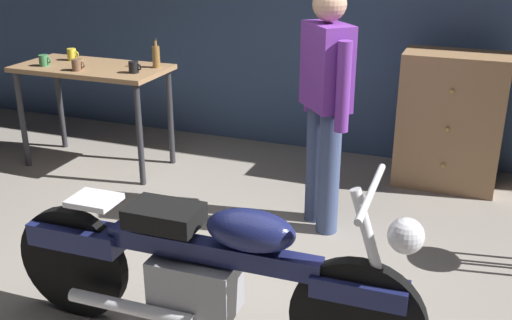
{
  "coord_description": "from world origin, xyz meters",
  "views": [
    {
      "loc": [
        1.3,
        -2.62,
        2.04
      ],
      "look_at": [
        0.04,
        0.7,
        0.65
      ],
      "focal_mm": 42.66,
      "sensor_mm": 36.0,
      "label": 1
    }
  ],
  "objects_px": {
    "mug_brown_stoneware": "(77,65)",
    "mug_yellow_tall": "(72,54)",
    "mug_black_matte": "(134,67)",
    "bottle": "(156,56)",
    "wooden_dresser": "(450,121)",
    "person_standing": "(325,101)",
    "motorcycle": "(206,268)",
    "mug_green_speckled": "(44,60)"
  },
  "relations": [
    {
      "from": "wooden_dresser",
      "to": "mug_yellow_tall",
      "type": "bearing_deg",
      "value": -170.89
    },
    {
      "from": "motorcycle",
      "to": "mug_yellow_tall",
      "type": "xyz_separation_m",
      "value": [
        -2.26,
        2.06,
        0.5
      ]
    },
    {
      "from": "person_standing",
      "to": "wooden_dresser",
      "type": "height_order",
      "value": "person_standing"
    },
    {
      "from": "mug_black_matte",
      "to": "mug_yellow_tall",
      "type": "relative_size",
      "value": 1.01
    },
    {
      "from": "mug_black_matte",
      "to": "mug_green_speckled",
      "type": "bearing_deg",
      "value": -176.67
    },
    {
      "from": "mug_yellow_tall",
      "to": "bottle",
      "type": "bearing_deg",
      "value": 0.83
    },
    {
      "from": "mug_black_matte",
      "to": "mug_brown_stoneware",
      "type": "height_order",
      "value": "mug_brown_stoneware"
    },
    {
      "from": "person_standing",
      "to": "mug_yellow_tall",
      "type": "height_order",
      "value": "person_standing"
    },
    {
      "from": "bottle",
      "to": "person_standing",
      "type": "bearing_deg",
      "value": -19.73
    },
    {
      "from": "person_standing",
      "to": "mug_brown_stoneware",
      "type": "distance_m",
      "value": 2.18
    },
    {
      "from": "motorcycle",
      "to": "mug_brown_stoneware",
      "type": "height_order",
      "value": "same"
    },
    {
      "from": "bottle",
      "to": "mug_black_matte",
      "type": "bearing_deg",
      "value": -106.91
    },
    {
      "from": "mug_yellow_tall",
      "to": "person_standing",
      "type": "bearing_deg",
      "value": -13.0
    },
    {
      "from": "mug_brown_stoneware",
      "to": "mug_yellow_tall",
      "type": "xyz_separation_m",
      "value": [
        -0.29,
        0.32,
        0.0
      ]
    },
    {
      "from": "person_standing",
      "to": "mug_yellow_tall",
      "type": "relative_size",
      "value": 14.89
    },
    {
      "from": "person_standing",
      "to": "wooden_dresser",
      "type": "xyz_separation_m",
      "value": [
        0.76,
        1.08,
        -0.38
      ]
    },
    {
      "from": "mug_brown_stoneware",
      "to": "mug_yellow_tall",
      "type": "height_order",
      "value": "mug_yellow_tall"
    },
    {
      "from": "mug_green_speckled",
      "to": "mug_yellow_tall",
      "type": "relative_size",
      "value": 1.02
    },
    {
      "from": "person_standing",
      "to": "bottle",
      "type": "xyz_separation_m",
      "value": [
        -1.61,
        0.58,
        0.07
      ]
    },
    {
      "from": "person_standing",
      "to": "mug_green_speckled",
      "type": "xyz_separation_m",
      "value": [
        -2.53,
        0.29,
        0.02
      ]
    },
    {
      "from": "motorcycle",
      "to": "mug_black_matte",
      "type": "height_order",
      "value": "motorcycle"
    },
    {
      "from": "motorcycle",
      "to": "wooden_dresser",
      "type": "bearing_deg",
      "value": 68.51
    },
    {
      "from": "person_standing",
      "to": "wooden_dresser",
      "type": "bearing_deg",
      "value": -75.61
    },
    {
      "from": "wooden_dresser",
      "to": "mug_yellow_tall",
      "type": "distance_m",
      "value": 3.28
    },
    {
      "from": "mug_brown_stoneware",
      "to": "mug_yellow_tall",
      "type": "relative_size",
      "value": 1.08
    },
    {
      "from": "mug_black_matte",
      "to": "bottle",
      "type": "distance_m",
      "value": 0.25
    },
    {
      "from": "wooden_dresser",
      "to": "mug_brown_stoneware",
      "type": "xyz_separation_m",
      "value": [
        -2.93,
        -0.83,
        0.4
      ]
    },
    {
      "from": "mug_brown_stoneware",
      "to": "motorcycle",
      "type": "bearing_deg",
      "value": -41.46
    },
    {
      "from": "motorcycle",
      "to": "wooden_dresser",
      "type": "height_order",
      "value": "wooden_dresser"
    },
    {
      "from": "motorcycle",
      "to": "person_standing",
      "type": "relative_size",
      "value": 1.31
    },
    {
      "from": "mug_green_speckled",
      "to": "mug_brown_stoneware",
      "type": "xyz_separation_m",
      "value": [
        0.37,
        -0.04,
        0.0
      ]
    },
    {
      "from": "person_standing",
      "to": "bottle",
      "type": "distance_m",
      "value": 1.71
    },
    {
      "from": "mug_green_speckled",
      "to": "bottle",
      "type": "relative_size",
      "value": 0.47
    },
    {
      "from": "mug_green_speckled",
      "to": "mug_yellow_tall",
      "type": "height_order",
      "value": "mug_yellow_tall"
    },
    {
      "from": "wooden_dresser",
      "to": "bottle",
      "type": "xyz_separation_m",
      "value": [
        -2.37,
        -0.5,
        0.45
      ]
    },
    {
      "from": "mug_black_matte",
      "to": "mug_brown_stoneware",
      "type": "xyz_separation_m",
      "value": [
        -0.48,
        -0.09,
        0.0
      ]
    },
    {
      "from": "motorcycle",
      "to": "bottle",
      "type": "relative_size",
      "value": 9.09
    },
    {
      "from": "wooden_dresser",
      "to": "mug_black_matte",
      "type": "distance_m",
      "value": 2.59
    },
    {
      "from": "mug_green_speckled",
      "to": "person_standing",
      "type": "bearing_deg",
      "value": -6.57
    },
    {
      "from": "wooden_dresser",
      "to": "mug_brown_stoneware",
      "type": "bearing_deg",
      "value": -164.11
    },
    {
      "from": "wooden_dresser",
      "to": "bottle",
      "type": "distance_m",
      "value": 2.47
    },
    {
      "from": "bottle",
      "to": "wooden_dresser",
      "type": "bearing_deg",
      "value": 11.97
    }
  ]
}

